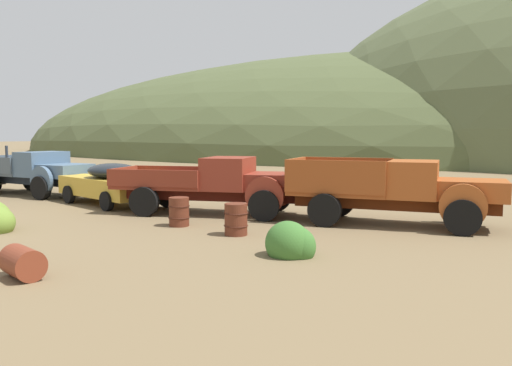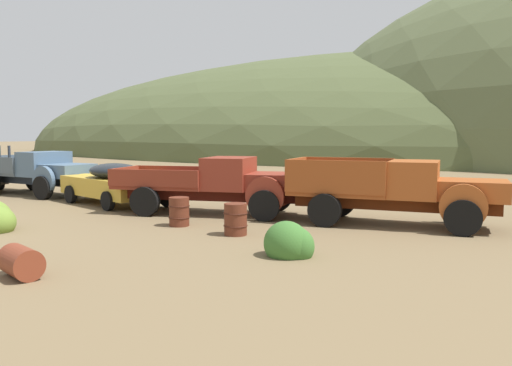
{
  "view_description": "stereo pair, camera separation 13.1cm",
  "coord_description": "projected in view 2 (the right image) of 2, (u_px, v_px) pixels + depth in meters",
  "views": [
    {
      "loc": [
        15.41,
        -5.52,
        2.66
      ],
      "look_at": [
        7.7,
        6.96,
        1.26
      ],
      "focal_mm": 36.22,
      "sensor_mm": 36.0,
      "label": 1
    },
    {
      "loc": [
        15.52,
        -5.45,
        2.66
      ],
      "look_at": [
        7.7,
        6.96,
        1.26
      ],
      "focal_mm": 36.22,
      "sensor_mm": 36.0,
      "label": 2
    }
  ],
  "objects": [
    {
      "name": "hill_far_left",
      "position": [
        360.0,
        153.0,
        72.14
      ],
      "size": [
        114.03,
        65.17,
        25.98
      ],
      "primitive_type": "ellipsoid",
      "color": "#4C5633",
      "rests_on": "ground"
    },
    {
      "name": "truck_chalk_blue",
      "position": [
        43.0,
        172.0,
        22.42
      ],
      "size": [
        5.69,
        2.64,
        2.16
      ],
      "rotation": [
        0.0,
        0.0,
        0.04
      ],
      "color": "#262D39",
      "rests_on": "ground"
    },
    {
      "name": "car_faded_yellow",
      "position": [
        109.0,
        182.0,
        19.56
      ],
      "size": [
        5.09,
        2.84,
        1.57
      ],
      "rotation": [
        0.0,
        0.0,
        2.92
      ],
      "color": "gold",
      "rests_on": "ground"
    },
    {
      "name": "truck_rust_red",
      "position": [
        227.0,
        184.0,
        17.03
      ],
      "size": [
        6.75,
        3.96,
        1.89
      ],
      "rotation": [
        0.0,
        0.0,
        0.33
      ],
      "color": "#42140D",
      "rests_on": "ground"
    },
    {
      "name": "truck_oxide_orange",
      "position": [
        408.0,
        191.0,
        14.84
      ],
      "size": [
        6.26,
        3.11,
        1.91
      ],
      "rotation": [
        0.0,
        0.0,
        0.19
      ],
      "color": "#51220D",
      "rests_on": "ground"
    },
    {
      "name": "oil_drum_spare",
      "position": [
        179.0,
        212.0,
        14.9
      ],
      "size": [
        0.62,
        0.62,
        0.84
      ],
      "color": "#5B2819",
      "rests_on": "ground"
    },
    {
      "name": "oil_drum_foreground",
      "position": [
        236.0,
        219.0,
        13.56
      ],
      "size": [
        0.64,
        0.64,
        0.84
      ],
      "color": "#5B2819",
      "rests_on": "ground"
    },
    {
      "name": "oil_drum_tipped",
      "position": [
        21.0,
        262.0,
        9.55
      ],
      "size": [
        1.01,
        0.78,
        0.59
      ],
      "color": "brown",
      "rests_on": "ground"
    },
    {
      "name": "bush_lone_scrub",
      "position": [
        289.0,
        245.0,
        11.23
      ],
      "size": [
        1.12,
        0.93,
        1.0
      ],
      "color": "#3D702D",
      "rests_on": "ground"
    },
    {
      "name": "bush_between_trucks",
      "position": [
        183.0,
        185.0,
        24.22
      ],
      "size": [
        1.19,
        0.97,
        0.99
      ],
      "color": "#3D702D",
      "rests_on": "ground"
    }
  ]
}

